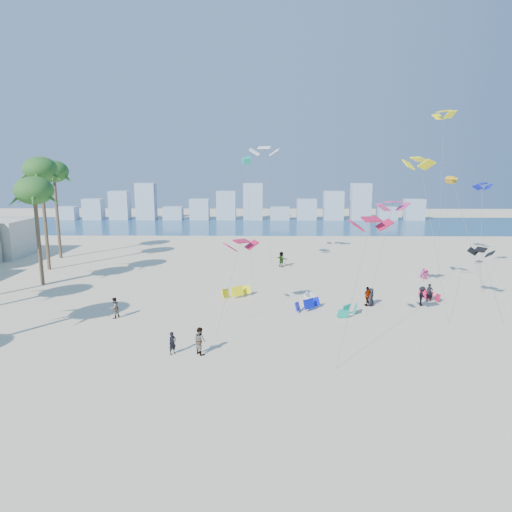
{
  "coord_description": "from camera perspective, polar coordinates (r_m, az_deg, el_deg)",
  "views": [
    {
      "loc": [
        3.53,
        -22.5,
        12.16
      ],
      "look_at": [
        3.0,
        16.0,
        4.5
      ],
      "focal_mm": 31.64,
      "sensor_mm": 36.0,
      "label": 1
    }
  ],
  "objects": [
    {
      "name": "ocean",
      "position": [
        95.34,
        -1.34,
        3.92
      ],
      "size": [
        220.0,
        220.0,
        0.0
      ],
      "primitive_type": "plane",
      "color": "navy",
      "rests_on": "ground"
    },
    {
      "name": "flying_kites",
      "position": [
        45.84,
        12.43,
        10.56
      ],
      "size": [
        28.46,
        31.74,
        18.58
      ],
      "color": "#BF133C",
      "rests_on": "ground"
    },
    {
      "name": "kitesurfer_mid",
      "position": [
        30.38,
        -7.11,
        -10.56
      ],
      "size": [
        1.11,
        1.13,
        1.83
      ],
      "primitive_type": "imported",
      "rotation": [
        0.0,
        0.0,
        2.29
      ],
      "color": "gray",
      "rests_on": "ground"
    },
    {
      "name": "distant_skyline",
      "position": [
        105.0,
        -1.8,
        6.29
      ],
      "size": [
        85.0,
        3.0,
        8.4
      ],
      "color": "#9EADBF",
      "rests_on": "ground"
    },
    {
      "name": "kitesurfers_far",
      "position": [
        44.84,
        7.48,
        -3.41
      ],
      "size": [
        28.18,
        20.75,
        1.89
      ],
      "color": "black",
      "rests_on": "ground"
    },
    {
      "name": "grounded_kites",
      "position": [
        42.35,
        9.25,
        -4.97
      ],
      "size": [
        22.67,
        16.01,
        0.99
      ],
      "color": "white",
      "rests_on": "ground"
    },
    {
      "name": "ground",
      "position": [
        25.82,
        -7.49,
        -16.95
      ],
      "size": [
        220.0,
        220.0,
        0.0
      ],
      "primitive_type": "plane",
      "color": "beige",
      "rests_on": "ground"
    },
    {
      "name": "kitesurfer_near",
      "position": [
        30.65,
        -10.52,
        -10.78
      ],
      "size": [
        0.64,
        0.66,
        1.53
      ],
      "primitive_type": "imported",
      "rotation": [
        0.0,
        0.0,
        0.84
      ],
      "color": "black",
      "rests_on": "ground"
    }
  ]
}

